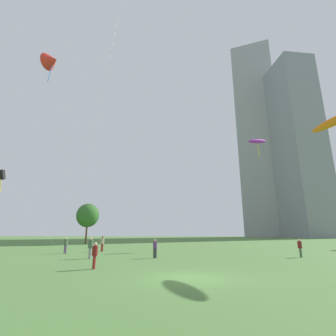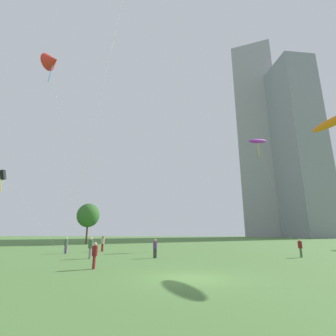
{
  "view_description": "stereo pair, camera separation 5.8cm",
  "coord_description": "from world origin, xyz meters",
  "px_view_note": "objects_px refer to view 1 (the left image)",
  "views": [
    {
      "loc": [
        0.09,
        -12.77,
        2.12
      ],
      "look_at": [
        -1.77,
        7.51,
        7.47
      ],
      "focal_mm": 26.36,
      "sensor_mm": 36.0,
      "label": 1
    },
    {
      "loc": [
        0.15,
        -12.77,
        2.12
      ],
      "look_at": [
        -1.77,
        7.51,
        7.47
      ],
      "focal_mm": 26.36,
      "sensor_mm": 36.0,
      "label": 2
    }
  ],
  "objects_px": {
    "person_standing_0": "(102,242)",
    "kite_flying_4": "(52,61)",
    "kite_flying_0": "(257,141)",
    "distant_highrise_0": "(294,146)",
    "person_standing_5": "(90,246)",
    "person_standing_4": "(300,247)",
    "distant_highrise_1": "(258,135)",
    "person_standing_2": "(155,247)",
    "kite_flying_2": "(334,121)",
    "person_standing_1": "(95,253)",
    "kite_flying_3": "(2,175)",
    "park_tree_1": "(88,215)",
    "person_standing_3": "(66,244)"
  },
  "relations": [
    {
      "from": "person_standing_1",
      "to": "distant_highrise_1",
      "type": "xyz_separation_m",
      "value": [
        43.0,
        113.03,
        52.25
      ]
    },
    {
      "from": "park_tree_1",
      "to": "distant_highrise_1",
      "type": "height_order",
      "value": "distant_highrise_1"
    },
    {
      "from": "person_standing_5",
      "to": "person_standing_2",
      "type": "bearing_deg",
      "value": -122.47
    },
    {
      "from": "person_standing_2",
      "to": "person_standing_5",
      "type": "bearing_deg",
      "value": 1.38
    },
    {
      "from": "kite_flying_3",
      "to": "person_standing_2",
      "type": "bearing_deg",
      "value": -23.67
    },
    {
      "from": "person_standing_1",
      "to": "kite_flying_2",
      "type": "distance_m",
      "value": 20.53
    },
    {
      "from": "person_standing_2",
      "to": "person_standing_4",
      "type": "xyz_separation_m",
      "value": [
        12.82,
        1.84,
        0.01
      ]
    },
    {
      "from": "distant_highrise_0",
      "to": "distant_highrise_1",
      "type": "bearing_deg",
      "value": 119.79
    },
    {
      "from": "person_standing_2",
      "to": "distant_highrise_1",
      "type": "height_order",
      "value": "distant_highrise_1"
    },
    {
      "from": "person_standing_4",
      "to": "kite_flying_3",
      "type": "bearing_deg",
      "value": -62.73
    },
    {
      "from": "person_standing_3",
      "to": "kite_flying_2",
      "type": "height_order",
      "value": "kite_flying_2"
    },
    {
      "from": "distant_highrise_1",
      "to": "person_standing_2",
      "type": "bearing_deg",
      "value": -94.91
    },
    {
      "from": "person_standing_0",
      "to": "kite_flying_3",
      "type": "distance_m",
      "value": 19.82
    },
    {
      "from": "kite_flying_2",
      "to": "park_tree_1",
      "type": "relative_size",
      "value": 1.49
    },
    {
      "from": "person_standing_2",
      "to": "park_tree_1",
      "type": "distance_m",
      "value": 29.85
    },
    {
      "from": "park_tree_1",
      "to": "distant_highrise_0",
      "type": "xyz_separation_m",
      "value": [
        69.17,
        68.15,
        36.38
      ]
    },
    {
      "from": "person_standing_1",
      "to": "kite_flying_4",
      "type": "relative_size",
      "value": 0.05
    },
    {
      "from": "kite_flying_0",
      "to": "distant_highrise_1",
      "type": "bearing_deg",
      "value": 73.77
    },
    {
      "from": "person_standing_2",
      "to": "person_standing_4",
      "type": "relative_size",
      "value": 0.99
    },
    {
      "from": "kite_flying_4",
      "to": "distant_highrise_1",
      "type": "distance_m",
      "value": 114.26
    },
    {
      "from": "person_standing_0",
      "to": "person_standing_5",
      "type": "relative_size",
      "value": 1.01
    },
    {
      "from": "distant_highrise_0",
      "to": "person_standing_1",
      "type": "bearing_deg",
      "value": -131.21
    },
    {
      "from": "person_standing_2",
      "to": "distant_highrise_1",
      "type": "bearing_deg",
      "value": -119.96
    },
    {
      "from": "kite_flying_0",
      "to": "distant_highrise_0",
      "type": "height_order",
      "value": "distant_highrise_0"
    },
    {
      "from": "person_standing_0",
      "to": "person_standing_5",
      "type": "distance_m",
      "value": 8.1
    },
    {
      "from": "kite_flying_4",
      "to": "person_standing_1",
      "type": "bearing_deg",
      "value": -47.36
    },
    {
      "from": "kite_flying_3",
      "to": "park_tree_1",
      "type": "relative_size",
      "value": 1.47
    },
    {
      "from": "kite_flying_4",
      "to": "park_tree_1",
      "type": "bearing_deg",
      "value": 76.2
    },
    {
      "from": "kite_flying_2",
      "to": "distant_highrise_1",
      "type": "bearing_deg",
      "value": 76.86
    },
    {
      "from": "person_standing_4",
      "to": "distant_highrise_1",
      "type": "height_order",
      "value": "distant_highrise_1"
    },
    {
      "from": "person_standing_2",
      "to": "park_tree_1",
      "type": "relative_size",
      "value": 0.21
    },
    {
      "from": "park_tree_1",
      "to": "kite_flying_0",
      "type": "bearing_deg",
      "value": -11.27
    },
    {
      "from": "person_standing_2",
      "to": "kite_flying_3",
      "type": "height_order",
      "value": "kite_flying_3"
    },
    {
      "from": "person_standing_2",
      "to": "person_standing_4",
      "type": "distance_m",
      "value": 12.95
    },
    {
      "from": "person_standing_5",
      "to": "kite_flying_3",
      "type": "relative_size",
      "value": 0.16
    },
    {
      "from": "person_standing_4",
      "to": "kite_flying_0",
      "type": "bearing_deg",
      "value": -145.85
    },
    {
      "from": "kite_flying_3",
      "to": "distant_highrise_1",
      "type": "height_order",
      "value": "distant_highrise_1"
    },
    {
      "from": "person_standing_0",
      "to": "kite_flying_0",
      "type": "relative_size",
      "value": 0.1
    },
    {
      "from": "kite_flying_2",
      "to": "person_standing_4",
      "type": "bearing_deg",
      "value": 113.1
    },
    {
      "from": "person_standing_0",
      "to": "kite_flying_4",
      "type": "height_order",
      "value": "kite_flying_4"
    },
    {
      "from": "person_standing_3",
      "to": "person_standing_4",
      "type": "distance_m",
      "value": 22.99
    },
    {
      "from": "distant_highrise_0",
      "to": "person_standing_5",
      "type": "bearing_deg",
      "value": -133.91
    },
    {
      "from": "person_standing_0",
      "to": "kite_flying_2",
      "type": "height_order",
      "value": "kite_flying_2"
    },
    {
      "from": "person_standing_3",
      "to": "kite_flying_3",
      "type": "bearing_deg",
      "value": 178.64
    },
    {
      "from": "park_tree_1",
      "to": "distant_highrise_1",
      "type": "distance_m",
      "value": 110.52
    },
    {
      "from": "kite_flying_2",
      "to": "distant_highrise_0",
      "type": "relative_size",
      "value": 0.14
    },
    {
      "from": "person_standing_1",
      "to": "kite_flying_4",
      "type": "bearing_deg",
      "value": 36.74
    },
    {
      "from": "kite_flying_0",
      "to": "distant_highrise_0",
      "type": "bearing_deg",
      "value": 63.04
    },
    {
      "from": "distant_highrise_0",
      "to": "kite_flying_3",
      "type": "bearing_deg",
      "value": -145.32
    },
    {
      "from": "person_standing_5",
      "to": "person_standing_4",
      "type": "bearing_deg",
      "value": -124.16
    }
  ]
}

